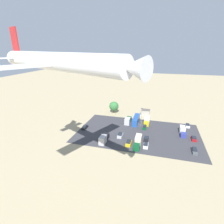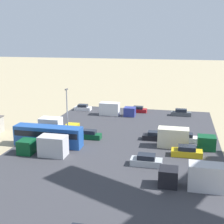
% 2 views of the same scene
% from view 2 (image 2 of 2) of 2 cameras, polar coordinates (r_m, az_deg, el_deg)
% --- Properties ---
extents(ground_plane, '(400.00, 400.00, 0.00)m').
position_cam_2_polar(ground_plane, '(55.60, -8.66, -5.43)').
color(ground_plane, tan).
extents(parking_lot_surface, '(55.78, 33.84, 0.08)m').
position_cam_2_polar(parking_lot_surface, '(52.98, 1.07, -6.21)').
color(parking_lot_surface, '#38383D').
rests_on(parking_lot_surface, ground).
extents(bus, '(2.59, 11.57, 3.38)m').
position_cam_2_polar(bus, '(53.50, -11.56, -4.19)').
color(bus, '#1E4C9E').
rests_on(bus, ground).
extents(parked_car_1, '(1.71, 4.59, 1.60)m').
position_cam_2_polar(parked_car_1, '(73.88, 12.49, -0.16)').
color(parked_car_1, '#4C5156').
rests_on(parked_car_1, ground).
extents(parked_car_2, '(1.83, 4.32, 1.48)m').
position_cam_2_polar(parked_car_2, '(56.33, 13.29, -4.65)').
color(parked_car_2, silver).
rests_on(parked_car_2, ground).
extents(parked_car_3, '(1.70, 4.26, 1.59)m').
position_cam_2_polar(parked_car_3, '(56.45, -4.16, -4.21)').
color(parked_car_3, '#0C4723').
rests_on(parked_car_3, ground).
extents(parked_car_4, '(1.93, 4.10, 1.46)m').
position_cam_2_polar(parked_car_4, '(77.87, -5.34, 0.78)').
color(parked_car_4, silver).
rests_on(parked_car_4, ground).
extents(parked_car_5, '(2.00, 4.71, 1.64)m').
position_cam_2_polar(parked_car_5, '(49.74, 13.51, -7.08)').
color(parked_car_5, gold).
rests_on(parked_car_5, ground).
extents(parked_car_6, '(1.99, 4.47, 1.65)m').
position_cam_2_polar(parked_car_6, '(45.36, 6.29, -8.84)').
color(parked_car_6, '#ADB2B7').
rests_on(parked_car_6, ground).
extents(parked_car_7, '(1.84, 4.29, 1.51)m').
position_cam_2_polar(parked_car_7, '(56.19, 7.82, -4.43)').
color(parked_car_7, black).
rests_on(parked_car_7, ground).
extents(parked_car_8, '(1.87, 4.11, 1.44)m').
position_cam_2_polar(parked_car_8, '(75.79, 4.81, 0.42)').
color(parked_car_8, maroon).
rests_on(parked_car_8, ground).
extents(parked_truck_0, '(2.41, 9.28, 3.24)m').
position_cam_2_polar(parked_truck_0, '(52.89, 12.76, -4.85)').
color(parked_truck_0, '#0C4723').
rests_on(parked_truck_0, ground).
extents(parked_truck_1, '(2.40, 7.65, 3.23)m').
position_cam_2_polar(parked_truck_1, '(39.74, 14.92, -11.40)').
color(parked_truck_1, black).
rests_on(parked_truck_1, ground).
extents(parked_truck_2, '(2.54, 7.21, 3.26)m').
position_cam_2_polar(parked_truck_2, '(58.83, -10.07, -2.80)').
color(parked_truck_2, gold).
rests_on(parked_truck_2, ground).
extents(parked_truck_3, '(2.59, 7.71, 3.16)m').
position_cam_2_polar(parked_truck_3, '(49.59, -12.06, -6.12)').
color(parked_truck_3, '#0C4723').
rests_on(parked_truck_3, ground).
extents(parked_truck_4, '(2.32, 8.30, 2.94)m').
position_cam_2_polar(parked_truck_4, '(72.39, 0.59, 0.44)').
color(parked_truck_4, navy).
rests_on(parked_truck_4, ground).
extents(light_pole_lot_centre, '(0.90, 0.28, 9.33)m').
position_cam_2_polar(light_pole_lot_centre, '(54.25, -8.19, -0.19)').
color(light_pole_lot_centre, gray).
rests_on(light_pole_lot_centre, ground).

